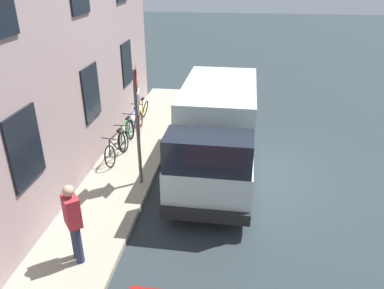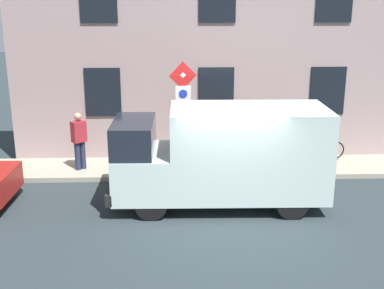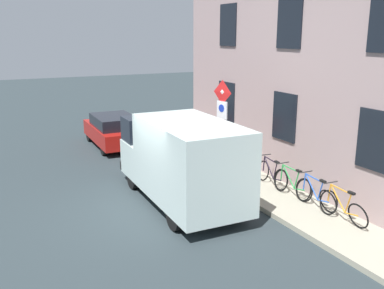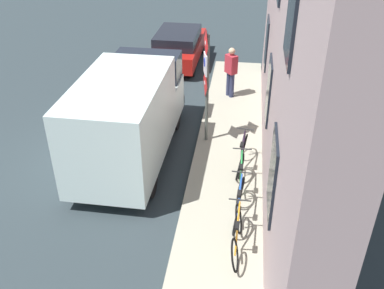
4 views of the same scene
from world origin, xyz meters
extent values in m
plane|color=#283236|center=(0.00, 0.00, 0.00)|extent=(80.00, 80.00, 0.00)
cube|color=gray|center=(3.42, 0.00, 0.07)|extent=(1.85, 14.73, 0.14)
cube|color=#A38989|center=(4.70, 0.00, 3.54)|extent=(0.70, 12.73, 7.08)
cube|color=black|center=(4.33, -3.50, 2.26)|extent=(0.06, 1.10, 1.50)
cube|color=black|center=(4.33, 0.00, 2.26)|extent=(0.06, 1.10, 1.50)
cube|color=black|center=(4.33, 3.50, 2.26)|extent=(0.06, 1.10, 1.50)
cylinder|color=#474C47|center=(2.74, 1.07, 1.69)|extent=(0.09, 0.09, 3.10)
pyramid|color=silver|center=(2.66, 1.06, 2.99)|extent=(0.16, 0.50, 0.50)
pyramid|color=red|center=(2.67, 1.06, 2.99)|extent=(0.15, 0.55, 0.56)
cube|color=white|center=(2.68, 1.06, 2.44)|extent=(0.14, 0.44, 0.56)
cylinder|color=#1933B2|center=(2.66, 1.06, 2.50)|extent=(0.07, 0.24, 0.24)
pyramid|color=silver|center=(2.66, 1.06, 1.89)|extent=(0.16, 0.50, 0.50)
pyramid|color=red|center=(2.67, 1.06, 1.89)|extent=(0.15, 0.55, 0.56)
cube|color=silver|center=(0.78, -0.51, 1.41)|extent=(2.07, 3.84, 2.18)
cube|color=silver|center=(0.83, 2.09, 0.87)|extent=(2.02, 1.44, 1.10)
cube|color=black|center=(0.83, 2.30, 1.77)|extent=(1.94, 1.01, 0.84)
cube|color=black|center=(0.84, 2.84, 0.50)|extent=(2.00, 0.20, 0.28)
cylinder|color=black|center=(-0.06, 1.87, 0.38)|extent=(0.23, 0.76, 0.76)
cylinder|color=black|center=(1.70, 1.84, 0.38)|extent=(0.23, 0.76, 0.76)
cylinder|color=black|center=(-0.12, -1.45, 0.38)|extent=(0.23, 0.76, 0.76)
cylinder|color=black|center=(1.64, -1.49, 0.38)|extent=(0.23, 0.76, 0.76)
torus|color=black|center=(3.81, -2.62, 0.47)|extent=(0.20, 0.67, 0.65)
torus|color=black|center=(3.78, -3.67, 0.47)|extent=(0.20, 0.67, 0.65)
cylinder|color=orange|center=(3.80, -2.96, 0.68)|extent=(0.05, 0.60, 0.60)
cylinder|color=orange|center=(3.80, -3.03, 0.95)|extent=(0.06, 0.73, 0.07)
cylinder|color=orange|center=(3.79, -3.32, 0.66)|extent=(0.04, 0.19, 0.55)
cylinder|color=orange|center=(3.79, -3.46, 0.43)|extent=(0.05, 0.43, 0.12)
cylinder|color=orange|center=(3.81, -2.64, 0.72)|extent=(0.04, 0.09, 0.50)
cube|color=black|center=(3.79, -3.39, 0.97)|extent=(0.09, 0.20, 0.06)
cylinder|color=#262626|center=(3.81, -2.67, 1.02)|extent=(0.46, 0.04, 0.03)
torus|color=black|center=(3.82, -1.64, 0.47)|extent=(0.18, 0.67, 0.66)
torus|color=black|center=(3.77, -2.69, 0.47)|extent=(0.18, 0.67, 0.66)
cylinder|color=blue|center=(3.81, -1.97, 0.68)|extent=(0.07, 0.60, 0.60)
cylinder|color=blue|center=(3.80, -2.05, 0.95)|extent=(0.07, 0.73, 0.07)
cylinder|color=blue|center=(3.79, -2.34, 0.66)|extent=(0.05, 0.19, 0.55)
cylinder|color=blue|center=(3.78, -2.47, 0.43)|extent=(0.06, 0.43, 0.12)
cylinder|color=blue|center=(3.82, -1.66, 0.72)|extent=(0.04, 0.09, 0.50)
cube|color=black|center=(3.78, -2.41, 0.97)|extent=(0.09, 0.20, 0.06)
cylinder|color=#262626|center=(3.82, -1.69, 1.02)|extent=(0.46, 0.05, 0.03)
torus|color=black|center=(3.79, -0.65, 0.47)|extent=(0.15, 0.66, 0.66)
torus|color=black|center=(3.80, -1.70, 0.47)|extent=(0.15, 0.66, 0.66)
cylinder|color=green|center=(3.80, -0.99, 0.68)|extent=(0.04, 0.60, 0.60)
cylinder|color=green|center=(3.80, -1.07, 0.95)|extent=(0.04, 0.73, 0.07)
cylinder|color=green|center=(3.80, -1.35, 0.66)|extent=(0.04, 0.19, 0.55)
cylinder|color=green|center=(3.80, -1.49, 0.43)|extent=(0.04, 0.43, 0.12)
cylinder|color=green|center=(3.79, -0.68, 0.72)|extent=(0.04, 0.09, 0.50)
cube|color=black|center=(3.80, -1.43, 0.97)|extent=(0.08, 0.20, 0.06)
cylinder|color=#262626|center=(3.79, -0.70, 1.02)|extent=(0.46, 0.03, 0.03)
torus|color=black|center=(3.84, 0.33, 0.47)|extent=(0.21, 0.67, 0.66)
torus|color=black|center=(3.75, -0.72, 0.47)|extent=(0.21, 0.67, 0.66)
cylinder|color=black|center=(3.81, -0.01, 0.68)|extent=(0.09, 0.60, 0.60)
cylinder|color=black|center=(3.81, -0.08, 0.95)|extent=(0.10, 0.73, 0.07)
cylinder|color=black|center=(3.78, -0.37, 0.66)|extent=(0.05, 0.19, 0.55)
cylinder|color=black|center=(3.77, -0.51, 0.43)|extent=(0.07, 0.43, 0.12)
cylinder|color=black|center=(3.84, 0.30, 0.72)|extent=(0.04, 0.09, 0.50)
cube|color=black|center=(3.77, -0.44, 0.97)|extent=(0.10, 0.21, 0.06)
cylinder|color=#262626|center=(3.84, 0.28, 1.02)|extent=(0.46, 0.07, 0.03)
cylinder|color=#262B47|center=(3.30, 4.04, 0.56)|extent=(0.16, 0.16, 0.85)
cylinder|color=#262B47|center=(3.19, 4.18, 0.56)|extent=(0.16, 0.16, 0.85)
cube|color=#AB2933|center=(3.25, 4.11, 1.30)|extent=(0.45, 0.47, 0.62)
sphere|color=tan|center=(3.25, 4.11, 1.75)|extent=(0.22, 0.22, 0.22)
camera|label=1|loc=(0.25, 9.62, 5.50)|focal=35.27mm
camera|label=2|loc=(-10.76, 1.30, 4.98)|focal=46.03mm
camera|label=3|loc=(-4.20, -10.54, 4.77)|focal=40.24mm
camera|label=4|loc=(3.75, -9.63, 6.60)|focal=40.51mm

